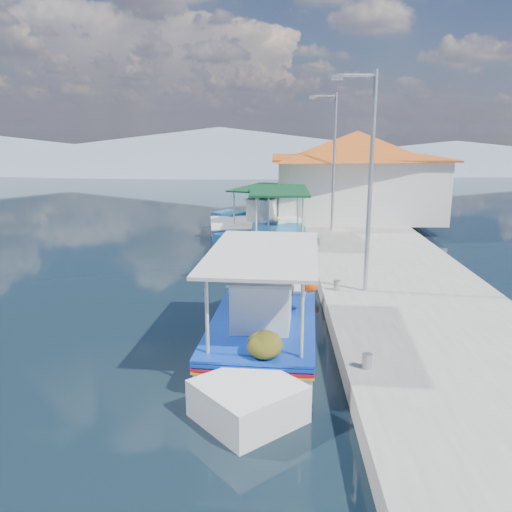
{
  "coord_description": "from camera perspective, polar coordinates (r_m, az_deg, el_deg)",
  "views": [
    {
      "loc": [
        1.98,
        -12.37,
        5.01
      ],
      "look_at": [
        1.46,
        2.79,
        1.3
      ],
      "focal_mm": 36.71,
      "sensor_mm": 36.0,
      "label": 1
    }
  ],
  "objects": [
    {
      "name": "caique_far",
      "position": [
        25.09,
        0.97,
        3.33
      ],
      "size": [
        3.86,
        6.88,
        2.58
      ],
      "rotation": [
        0.0,
        0.0,
        0.37
      ],
      "color": "silver",
      "rests_on": "ground"
    },
    {
      "name": "main_caique",
      "position": [
        12.11,
        0.77,
        -8.06
      ],
      "size": [
        2.7,
        8.05,
        2.66
      ],
      "rotation": [
        0.0,
        0.0,
        0.07
      ],
      "color": "silver",
      "rests_on": "ground"
    },
    {
      "name": "caique_blue_hull",
      "position": [
        24.5,
        -2.58,
        2.67
      ],
      "size": [
        2.45,
        6.47,
        1.16
      ],
      "rotation": [
        0.0,
        0.0,
        -0.13
      ],
      "color": "#1A669E",
      "rests_on": "ground"
    },
    {
      "name": "quay",
      "position": [
        19.37,
        13.59,
        -0.88
      ],
      "size": [
        5.0,
        44.0,
        0.5
      ],
      "primitive_type": "cube",
      "color": "#ADAAA1",
      "rests_on": "ground"
    },
    {
      "name": "lamp_post_near",
      "position": [
        14.63,
        12.06,
        8.9
      ],
      "size": [
        1.21,
        0.14,
        6.0
      ],
      "color": "#A5A8AD",
      "rests_on": "quay"
    },
    {
      "name": "mountain_ridge",
      "position": [
        68.58,
        5.9,
        11.18
      ],
      "size": [
        171.4,
        96.0,
        5.5
      ],
      "color": "slate",
      "rests_on": "ground"
    },
    {
      "name": "ground",
      "position": [
        13.49,
        -6.68,
        -8.16
      ],
      "size": [
        160.0,
        160.0,
        0.0
      ],
      "primitive_type": "plane",
      "color": "black",
      "rests_on": "ground"
    },
    {
      "name": "bollards",
      "position": [
        18.24,
        7.64,
        -0.21
      ],
      "size": [
        0.2,
        17.2,
        0.3
      ],
      "color": "#A5A8AD",
      "rests_on": "quay"
    },
    {
      "name": "caique_green_canopy",
      "position": [
        21.96,
        2.46,
        1.68
      ],
      "size": [
        2.35,
        7.68,
        2.87
      ],
      "rotation": [
        0.0,
        0.0,
        -0.01
      ],
      "color": "silver",
      "rests_on": "ground"
    },
    {
      "name": "lamp_post_far",
      "position": [
        23.53,
        8.29,
        10.78
      ],
      "size": [
        1.21,
        0.14,
        6.0
      ],
      "color": "#A5A8AD",
      "rests_on": "quay"
    },
    {
      "name": "harbor_building",
      "position": [
        27.78,
        10.83,
        8.88
      ],
      "size": [
        10.49,
        10.49,
        4.4
      ],
      "color": "white",
      "rests_on": "quay"
    }
  ]
}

